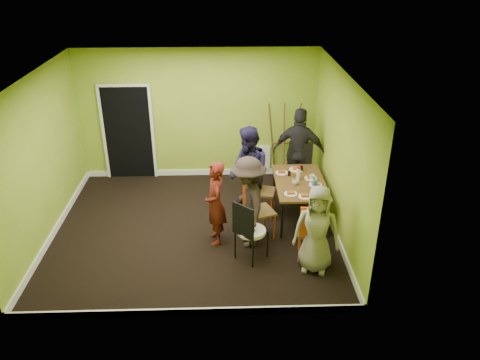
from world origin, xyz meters
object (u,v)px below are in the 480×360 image
object	(u,v)px
chair_front_end	(312,229)
person_front_end	(317,229)
chair_left_near	(255,207)
person_left_far	(249,172)
thermos	(298,174)
chair_bentwood	(249,229)
orange_bottle	(293,175)
easel	(283,142)
person_standing	(215,203)
person_left_near	(248,202)
person_back_end	(299,152)
blue_bottle	(315,186)
chair_left_far	(259,186)
dining_table	(300,184)
chair_back_end	(300,159)

from	to	relation	value
chair_front_end	person_front_end	world-z (taller)	person_front_end
chair_left_near	person_left_far	distance (m)	0.91
thermos	person_front_end	size ratio (longest dim) A/B	0.16
chair_bentwood	orange_bottle	xyz separation A→B (m)	(0.90, 1.51, 0.20)
chair_left_near	easel	size ratio (longest dim) A/B	0.62
chair_bentwood	person_front_end	distance (m)	1.07
chair_front_end	easel	xyz separation A→B (m)	(-0.12, 3.02, 0.28)
person_standing	person_left_near	bearing A→B (deg)	72.92
person_standing	person_back_end	distance (m)	2.41
thermos	blue_bottle	xyz separation A→B (m)	(0.22, -0.47, -0.01)
chair_left_far	person_left_far	world-z (taller)	person_left_far
chair_left_far	chair_bentwood	bearing A→B (deg)	2.98
dining_table	easel	distance (m)	1.69
person_left_near	person_front_end	distance (m)	1.25
orange_bottle	person_front_end	world-z (taller)	person_front_end
person_left_near	chair_left_far	bearing A→B (deg)	156.98
chair_left_near	chair_front_end	world-z (taller)	chair_left_near
chair_left_near	person_left_near	distance (m)	0.28
easel	person_back_end	world-z (taller)	person_back_end
person_left_far	person_front_end	distance (m)	2.02
chair_back_end	orange_bottle	bearing A→B (deg)	83.11
chair_bentwood	person_left_near	xyz separation A→B (m)	(0.02, 0.47, 0.21)
chair_left_near	chair_back_end	xyz separation A→B (m)	(0.98, 1.52, 0.20)
chair_left_near	person_left_near	bearing A→B (deg)	-59.72
chair_left_far	person_back_end	bearing A→B (deg)	147.21
chair_left_far	person_front_end	xyz separation A→B (m)	(0.75, -1.75, 0.15)
person_standing	person_left_far	distance (m)	1.13
dining_table	person_left_far	xyz separation A→B (m)	(-0.92, 0.20, 0.16)
thermos	chair_back_end	bearing A→B (deg)	79.19
chair_left_near	chair_back_end	distance (m)	1.82
orange_bottle	person_front_end	size ratio (longest dim) A/B	0.05
dining_table	thermos	xyz separation A→B (m)	(-0.02, 0.08, 0.17)
dining_table	person_standing	bearing A→B (deg)	-153.97
orange_bottle	blue_bottle	bearing A→B (deg)	-63.37
chair_left_near	person_standing	bearing A→B (deg)	-105.50
easel	person_left_far	world-z (taller)	easel
chair_back_end	person_front_end	size ratio (longest dim) A/B	0.79
chair_bentwood	person_left_near	size ratio (longest dim) A/B	0.67
chair_left_near	person_standing	distance (m)	0.69
chair_bentwood	easel	xyz separation A→B (m)	(0.88, 2.99, 0.27)
easel	person_left_far	xyz separation A→B (m)	(-0.80, -1.48, -0.00)
person_standing	chair_bentwood	bearing A→B (deg)	35.44
dining_table	chair_back_end	distance (m)	0.87
chair_left_far	chair_left_near	bearing A→B (deg)	4.76
dining_table	chair_left_far	bearing A→B (deg)	166.40
chair_left_far	person_left_near	world-z (taller)	person_left_near
chair_back_end	person_left_far	size ratio (longest dim) A/B	0.67
person_left_near	chair_bentwood	bearing A→B (deg)	-10.79
thermos	person_left_near	bearing A→B (deg)	-136.32
chair_back_end	person_left_far	world-z (taller)	person_left_far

